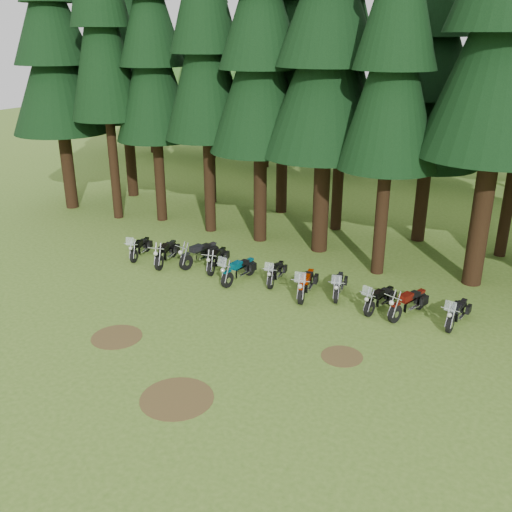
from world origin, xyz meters
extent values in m
plane|color=#45691F|center=(0.00, 0.00, 0.00)|extent=(120.00, 120.00, 0.00)
cylinder|color=black|center=(-16.20, 9.28, 2.76)|extent=(0.73, 0.73, 5.51)
cone|color=black|center=(-16.20, 9.28, 8.04)|extent=(5.49, 5.49, 6.89)
cone|color=black|center=(-16.20, 9.28, 11.29)|extent=(4.39, 4.39, 5.82)
cylinder|color=black|center=(-12.29, 8.98, 3.39)|extent=(0.52, 0.52, 6.77)
cone|color=black|center=(-12.29, 8.98, 9.88)|extent=(3.92, 3.92, 8.47)
cylinder|color=black|center=(-9.78, 9.82, 2.76)|extent=(0.58, 0.58, 5.53)
cone|color=black|center=(-9.78, 9.82, 8.06)|extent=(4.32, 4.32, 6.91)
cone|color=black|center=(-9.78, 9.82, 11.32)|extent=(3.46, 3.46, 5.83)
cylinder|color=black|center=(-6.29, 9.51, 2.99)|extent=(0.58, 0.58, 5.99)
cone|color=black|center=(-6.29, 9.51, 8.73)|extent=(4.32, 4.32, 7.49)
cylinder|color=black|center=(-3.21, 9.40, 2.78)|extent=(0.66, 0.66, 5.57)
cone|color=black|center=(-3.21, 9.40, 8.12)|extent=(4.95, 4.95, 6.96)
cone|color=black|center=(-3.21, 9.40, 11.40)|extent=(3.96, 3.96, 5.87)
cylinder|color=black|center=(0.07, 9.44, 2.85)|extent=(0.77, 0.77, 5.70)
cone|color=black|center=(0.07, 9.44, 8.31)|extent=(5.81, 5.81, 7.12)
cylinder|color=black|center=(3.43, 8.02, 2.85)|extent=(0.55, 0.55, 5.71)
cone|color=black|center=(3.43, 8.02, 8.32)|extent=(4.15, 4.15, 7.14)
cylinder|color=black|center=(7.37, 8.76, 3.31)|extent=(0.80, 0.80, 6.62)
cone|color=black|center=(7.37, 8.76, 9.65)|extent=(5.98, 5.98, 8.27)
cylinder|color=black|center=(-14.68, 13.25, 2.93)|extent=(0.67, 0.67, 5.87)
cone|color=black|center=(-14.68, 13.25, 8.55)|extent=(5.00, 5.00, 7.33)
cylinder|color=black|center=(-9.26, 14.35, 2.76)|extent=(0.60, 0.60, 5.53)
cone|color=black|center=(-9.26, 14.35, 8.06)|extent=(4.52, 4.52, 6.91)
cone|color=black|center=(-9.26, 14.35, 11.32)|extent=(3.62, 3.62, 5.83)
cylinder|color=black|center=(-4.38, 14.40, 2.78)|extent=(0.65, 0.65, 5.55)
cone|color=black|center=(-4.38, 14.40, 8.10)|extent=(4.85, 4.85, 6.94)
cone|color=black|center=(-4.38, 14.40, 11.38)|extent=(3.88, 3.88, 5.86)
cylinder|color=black|center=(-0.37, 12.94, 2.76)|extent=(0.58, 0.58, 5.52)
cone|color=black|center=(-0.37, 12.94, 8.05)|extent=(4.35, 4.35, 6.90)
cone|color=black|center=(-0.37, 12.94, 11.31)|extent=(3.48, 3.48, 5.83)
cylinder|color=black|center=(4.04, 13.25, 2.35)|extent=(0.66, 0.66, 4.70)
cone|color=black|center=(4.04, 13.25, 6.85)|extent=(4.94, 4.94, 5.87)
cone|color=black|center=(4.04, 13.25, 9.62)|extent=(3.95, 3.95, 4.96)
cylinder|color=black|center=(8.07, 12.86, 2.78)|extent=(0.53, 0.53, 5.56)
cylinder|color=black|center=(-22.46, 25.50, 1.67)|extent=(0.36, 0.36, 3.33)
sphere|color=#306523|center=(-22.46, 25.50, 6.11)|extent=(7.78, 7.78, 7.78)
sphere|color=#306523|center=(-21.12, 24.61, 5.33)|extent=(5.55, 5.55, 5.55)
cylinder|color=black|center=(-16.34, 26.00, 1.65)|extent=(0.36, 0.36, 3.29)
sphere|color=#306523|center=(-16.34, 26.00, 6.04)|extent=(7.69, 7.69, 7.69)
sphere|color=#306523|center=(-15.02, 25.12, 5.27)|extent=(5.49, 5.49, 5.49)
cylinder|color=black|center=(-10.73, 24.98, 1.40)|extent=(0.36, 0.36, 2.80)
sphere|color=#306523|center=(-10.73, 24.98, 5.13)|extent=(6.53, 6.53, 6.53)
sphere|color=#306523|center=(-9.61, 24.23, 4.48)|extent=(4.67, 4.67, 4.67)
cylinder|color=black|center=(-4.99, 25.31, 1.27)|extent=(0.36, 0.36, 2.55)
sphere|color=#306523|center=(-4.99, 25.31, 4.67)|extent=(5.95, 5.95, 5.95)
sphere|color=#306523|center=(-3.97, 24.63, 4.08)|extent=(4.25, 4.25, 4.25)
cylinder|color=black|center=(1.32, 26.50, 1.23)|extent=(0.36, 0.36, 2.47)
sphere|color=#306523|center=(1.32, 26.50, 4.53)|extent=(5.76, 5.76, 5.76)
sphere|color=#306523|center=(2.30, 25.84, 3.95)|extent=(4.12, 4.12, 4.12)
cylinder|color=#4C3D1E|center=(-3.00, -2.00, 0.01)|extent=(1.80, 1.80, 0.01)
cylinder|color=#4C3D1E|center=(4.50, 0.50, 0.01)|extent=(1.40, 1.40, 0.01)
cylinder|color=#4C3D1E|center=(1.00, -4.00, 0.01)|extent=(2.20, 2.20, 0.01)
cylinder|color=black|center=(-6.98, 3.86, 0.31)|extent=(0.28, 0.63, 0.62)
cylinder|color=black|center=(-7.33, 5.28, 0.31)|extent=(0.28, 0.63, 0.62)
cube|color=silver|center=(-7.17, 4.62, 0.39)|extent=(0.41, 0.70, 0.32)
cube|color=black|center=(-7.11, 4.41, 0.73)|extent=(0.40, 0.57, 0.23)
cube|color=black|center=(-7.22, 4.83, 0.70)|extent=(0.40, 0.57, 0.11)
cube|color=silver|center=(-6.91, 3.59, 1.15)|extent=(0.41, 0.21, 0.37)
cylinder|color=black|center=(-5.38, 3.68, 0.35)|extent=(0.31, 0.72, 0.71)
cylinder|color=black|center=(-5.77, 5.29, 0.35)|extent=(0.31, 0.72, 0.71)
cube|color=silver|center=(-5.59, 4.54, 0.45)|extent=(0.47, 0.80, 0.36)
cube|color=black|center=(-5.53, 4.30, 0.84)|extent=(0.45, 0.65, 0.26)
cube|color=black|center=(-5.65, 4.78, 0.79)|extent=(0.45, 0.65, 0.13)
cylinder|color=black|center=(-4.31, 4.27, 0.36)|extent=(0.31, 0.74, 0.72)
cylinder|color=black|center=(-3.92, 5.92, 0.36)|extent=(0.31, 0.74, 0.72)
cube|color=silver|center=(-4.10, 5.15, 0.46)|extent=(0.47, 0.82, 0.37)
cube|color=black|center=(-4.16, 4.90, 0.85)|extent=(0.46, 0.66, 0.26)
cube|color=black|center=(-4.05, 5.39, 0.81)|extent=(0.46, 0.66, 0.13)
cylinder|color=black|center=(-2.96, 4.23, 0.33)|extent=(0.26, 0.67, 0.65)
cylinder|color=black|center=(-3.25, 5.74, 0.33)|extent=(0.26, 0.67, 0.65)
cube|color=silver|center=(-3.12, 5.03, 0.42)|extent=(0.41, 0.73, 0.34)
cube|color=black|center=(-3.07, 4.81, 0.77)|extent=(0.40, 0.59, 0.24)
cube|color=black|center=(-3.16, 5.26, 0.73)|extent=(0.40, 0.59, 0.12)
cylinder|color=black|center=(-1.68, 3.48, 0.34)|extent=(0.24, 0.70, 0.68)
cylinder|color=black|center=(-1.46, 5.07, 0.34)|extent=(0.24, 0.70, 0.68)
cube|color=silver|center=(-1.56, 4.33, 0.44)|extent=(0.39, 0.76, 0.35)
cube|color=#04546F|center=(-1.60, 4.09, 0.81)|extent=(0.39, 0.61, 0.25)
cube|color=black|center=(-1.53, 4.57, 0.77)|extent=(0.39, 0.61, 0.12)
cube|color=silver|center=(-1.73, 3.17, 1.27)|extent=(0.45, 0.19, 0.41)
cylinder|color=black|center=(0.00, 4.22, 0.30)|extent=(0.21, 0.61, 0.60)
cylinder|color=black|center=(-0.21, 5.60, 0.30)|extent=(0.21, 0.61, 0.60)
cube|color=silver|center=(-0.11, 4.96, 0.38)|extent=(0.34, 0.66, 0.31)
cube|color=black|center=(-0.08, 4.75, 0.71)|extent=(0.34, 0.53, 0.22)
cube|color=black|center=(-0.14, 5.16, 0.67)|extent=(0.34, 0.53, 0.11)
cube|color=silver|center=(0.04, 3.95, 1.10)|extent=(0.39, 0.17, 0.36)
cylinder|color=black|center=(1.71, 3.48, 0.35)|extent=(0.27, 0.71, 0.69)
cylinder|color=black|center=(1.42, 5.09, 0.35)|extent=(0.27, 0.71, 0.69)
cube|color=silver|center=(1.56, 4.34, 0.44)|extent=(0.42, 0.78, 0.36)
cube|color=#A62200|center=(1.60, 4.10, 0.82)|extent=(0.42, 0.63, 0.25)
cube|color=black|center=(1.51, 4.58, 0.78)|extent=(0.42, 0.63, 0.13)
cube|color=silver|center=(1.77, 3.17, 1.28)|extent=(0.46, 0.21, 0.42)
cylinder|color=black|center=(2.90, 4.21, 0.31)|extent=(0.27, 0.62, 0.61)
cylinder|color=black|center=(2.56, 5.61, 0.31)|extent=(0.27, 0.62, 0.61)
cube|color=silver|center=(2.72, 4.96, 0.39)|extent=(0.41, 0.69, 0.31)
cube|color=black|center=(2.77, 4.75, 0.72)|extent=(0.39, 0.56, 0.22)
cube|color=black|center=(2.67, 5.16, 0.68)|extent=(0.39, 0.56, 0.11)
cube|color=silver|center=(2.97, 3.95, 1.13)|extent=(0.41, 0.21, 0.37)
cylinder|color=black|center=(4.41, 3.73, 0.31)|extent=(0.28, 0.63, 0.62)
cylinder|color=black|center=(4.77, 5.14, 0.31)|extent=(0.28, 0.63, 0.62)
cube|color=silver|center=(4.60, 4.48, 0.39)|extent=(0.42, 0.70, 0.32)
cube|color=black|center=(4.55, 4.27, 0.73)|extent=(0.40, 0.57, 0.22)
cube|color=black|center=(4.65, 4.69, 0.69)|extent=(0.40, 0.57, 0.11)
cube|color=silver|center=(4.34, 3.46, 1.14)|extent=(0.41, 0.21, 0.37)
cylinder|color=black|center=(5.39, 3.69, 0.35)|extent=(0.38, 0.71, 0.70)
cylinder|color=black|center=(5.96, 5.23, 0.35)|extent=(0.38, 0.71, 0.70)
cube|color=silver|center=(5.69, 4.51, 0.44)|extent=(0.53, 0.80, 0.36)
cube|color=maroon|center=(5.61, 4.28, 0.83)|extent=(0.50, 0.66, 0.25)
cube|color=black|center=(5.78, 4.74, 0.78)|extent=(0.50, 0.66, 0.13)
cylinder|color=black|center=(7.35, 3.86, 0.31)|extent=(0.22, 0.64, 0.62)
cylinder|color=black|center=(7.55, 5.32, 0.31)|extent=(0.22, 0.64, 0.62)
cube|color=silver|center=(7.45, 4.64, 0.40)|extent=(0.35, 0.69, 0.32)
cube|color=black|center=(7.42, 4.42, 0.74)|extent=(0.35, 0.55, 0.23)
cube|color=black|center=(7.48, 4.85, 0.70)|extent=(0.35, 0.55, 0.11)
cube|color=silver|center=(7.31, 3.58, 1.15)|extent=(0.41, 0.17, 0.37)
camera|label=1|loc=(9.65, -15.36, 10.05)|focal=40.00mm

